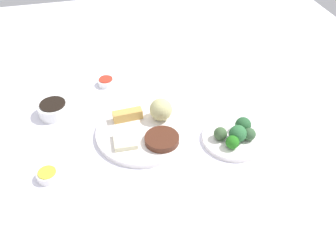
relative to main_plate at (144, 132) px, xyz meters
name	(u,v)px	position (x,y,z in m)	size (l,w,h in m)	color
tabletop	(131,136)	(0.01, 0.04, -0.02)	(2.20, 2.20, 0.02)	white
main_plate	(144,132)	(0.00, 0.00, 0.00)	(0.30, 0.30, 0.02)	white
rice_scoop	(161,109)	(0.04, -0.06, 0.04)	(0.07, 0.07, 0.07)	tan
spring_roll	(127,115)	(0.06, 0.04, 0.02)	(0.09, 0.03, 0.03)	gold
crab_rangoon_wonton	(125,141)	(-0.04, 0.06, 0.02)	(0.07, 0.07, 0.02)	beige
stir_fry_heap	(162,139)	(-0.06, -0.04, 0.02)	(0.10, 0.10, 0.02)	#4B2417
broccoli_plate	(234,138)	(-0.09, -0.26, 0.00)	(0.20, 0.20, 0.01)	white
broccoli_floret_0	(238,134)	(-0.11, -0.27, 0.03)	(0.05, 0.05, 0.05)	#2C6937
broccoli_floret_1	(232,142)	(-0.13, -0.24, 0.03)	(0.04, 0.04, 0.04)	#22701A
broccoli_floret_2	(220,134)	(-0.09, -0.22, 0.03)	(0.04, 0.04, 0.04)	#3B5833
broccoli_floret_4	(243,125)	(-0.07, -0.30, 0.03)	(0.05, 0.05, 0.05)	#25562E
broccoli_floret_5	(249,134)	(-0.11, -0.30, 0.03)	(0.04, 0.04, 0.04)	#355736
soy_sauce_bowl	(54,109)	(0.17, 0.27, 0.01)	(0.10, 0.10, 0.04)	white
soy_sauce_bowl_liquid	(52,104)	(0.17, 0.27, 0.03)	(0.08, 0.08, 0.00)	black
sauce_ramekin_hot_mustard	(48,175)	(-0.12, 0.29, 0.00)	(0.06, 0.06, 0.02)	white
sauce_ramekin_hot_mustard_liquid	(47,172)	(-0.12, 0.29, 0.02)	(0.05, 0.05, 0.00)	yellow
sauce_ramekin_sweet_and_sour	(106,82)	(0.30, 0.08, 0.00)	(0.06, 0.06, 0.02)	white
sauce_ramekin_sweet_and_sour_liquid	(106,79)	(0.30, 0.08, 0.02)	(0.05, 0.05, 0.00)	red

